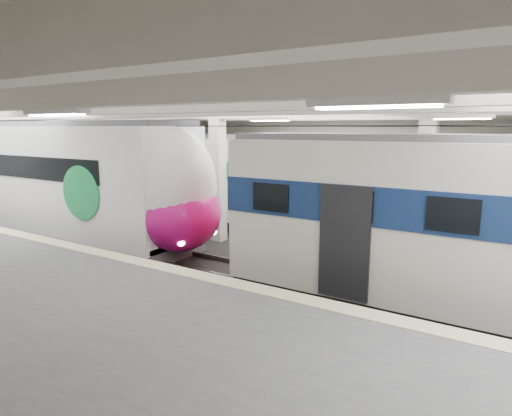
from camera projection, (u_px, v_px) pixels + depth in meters
The scene contains 4 objects.
station_hall at pixel (202, 179), 11.84m from camera, with size 36.00×24.00×5.75m.
modern_emu at pixel (75, 183), 17.64m from camera, with size 15.44×3.18×4.90m.
older_rer at pixel (511, 231), 9.61m from camera, with size 13.68×3.02×4.50m.
far_train at pixel (209, 178), 20.89m from camera, with size 13.59×3.06×4.34m.
Camera 1 is at (7.47, -10.98, 4.66)m, focal length 30.00 mm.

